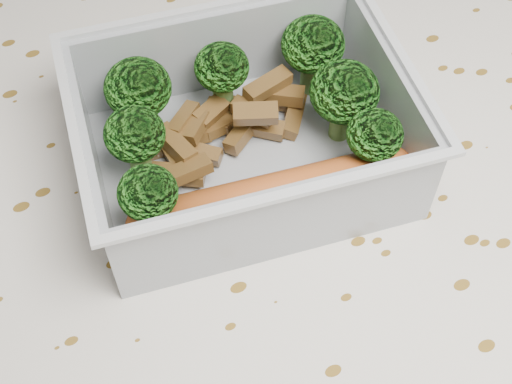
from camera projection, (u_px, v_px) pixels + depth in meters
name	position (u px, v px, depth m)	size (l,w,h in m)	color
dining_table	(263.00, 296.00, 0.48)	(1.40, 0.90, 0.75)	brown
tablecloth	(263.00, 259.00, 0.44)	(1.46, 0.96, 0.19)	silver
lunch_container	(245.00, 141.00, 0.41)	(0.21, 0.18, 0.07)	silver
broccoli_florets	(246.00, 101.00, 0.41)	(0.17, 0.13, 0.06)	#608C3F
meat_pile	(223.00, 126.00, 0.43)	(0.11, 0.06, 0.03)	brown
sausage	(273.00, 195.00, 0.39)	(0.16, 0.05, 0.03)	#BC5623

